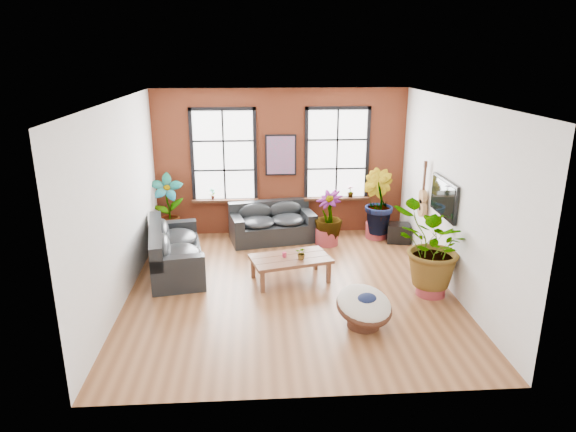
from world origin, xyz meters
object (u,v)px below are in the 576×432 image
at_px(sofa_back, 272,223).
at_px(sofa_left, 173,251).
at_px(coffee_table, 290,260).
at_px(papasan_chair, 364,306).

height_order(sofa_back, sofa_left, sofa_left).
relative_size(sofa_left, coffee_table, 1.51).
distance_m(sofa_left, coffee_table, 2.44).
xyz_separation_m(sofa_back, papasan_chair, (1.34, -4.19, -0.05)).
xyz_separation_m(coffee_table, papasan_chair, (1.07, -1.86, -0.07)).
distance_m(sofa_back, sofa_left, 2.67).
height_order(sofa_left, coffee_table, sofa_left).
bearing_deg(papasan_chair, sofa_left, 121.38).
xyz_separation_m(sofa_left, coffee_table, (2.36, -0.65, 0.00)).
height_order(coffee_table, papasan_chair, papasan_chair).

